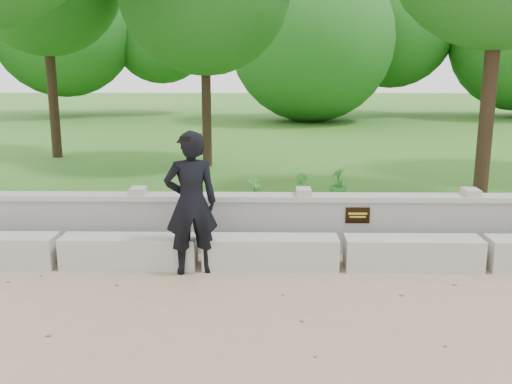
% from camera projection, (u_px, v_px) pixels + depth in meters
% --- Properties ---
extents(ground, '(80.00, 80.00, 0.00)m').
position_uv_depth(ground, '(363.00, 329.00, 6.21)').
color(ground, '#987E5D').
rests_on(ground, ground).
extents(lawn, '(40.00, 22.00, 0.25)m').
position_uv_depth(lawn, '(297.00, 143.00, 19.84)').
color(lawn, '#32741A').
rests_on(lawn, ground).
extents(concrete_bench, '(11.90, 0.45, 0.45)m').
position_uv_depth(concrete_bench, '(341.00, 253.00, 8.02)').
color(concrete_bench, '#AAA8A1').
rests_on(concrete_bench, ground).
extents(parapet_wall, '(12.50, 0.35, 0.90)m').
position_uv_depth(parapet_wall, '(336.00, 223.00, 8.65)').
color(parapet_wall, '#A09E97').
rests_on(parapet_wall, ground).
extents(man_main, '(0.82, 0.74, 1.97)m').
position_uv_depth(man_main, '(191.00, 203.00, 7.69)').
color(man_main, black).
rests_on(man_main, ground).
extents(shrub_a, '(0.38, 0.42, 0.65)m').
position_uv_depth(shrub_a, '(254.00, 192.00, 10.17)').
color(shrub_a, '#32812C').
rests_on(shrub_a, lawn).
extents(shrub_b, '(0.36, 0.37, 0.52)m').
position_uv_depth(shrub_b, '(301.00, 187.00, 10.95)').
color(shrub_b, '#32812C').
rests_on(shrub_b, lawn).
extents(shrub_c, '(0.63, 0.64, 0.54)m').
position_uv_depth(shrub_c, '(490.00, 208.00, 9.29)').
color(shrub_c, '#32812C').
rests_on(shrub_c, lawn).
extents(shrub_d, '(0.37, 0.40, 0.62)m').
position_uv_depth(shrub_d, '(338.00, 183.00, 11.04)').
color(shrub_d, '#32812C').
rests_on(shrub_d, lawn).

